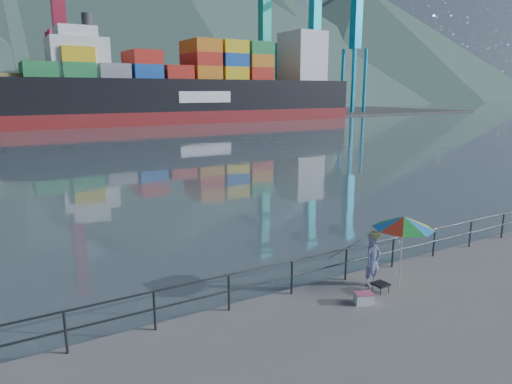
# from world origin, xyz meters

# --- Properties ---
(harbor_water) EXTENTS (500.00, 280.00, 0.00)m
(harbor_water) POSITION_xyz_m (0.00, 130.00, 0.00)
(harbor_water) COLOR slate
(harbor_water) RESTS_ON ground
(far_dock) EXTENTS (200.00, 40.00, 0.40)m
(far_dock) POSITION_xyz_m (10.00, 93.00, 0.00)
(far_dock) COLOR #514F4C
(far_dock) RESTS_ON ground
(guardrail) EXTENTS (22.00, 0.06, 1.03)m
(guardrail) POSITION_xyz_m (0.00, 1.70, 0.52)
(guardrail) COLOR #2D3033
(guardrail) RESTS_ON ground
(mountains) EXTENTS (600.00, 332.80, 80.00)m
(mountains) POSITION_xyz_m (38.82, 207.75, 35.55)
(mountains) COLOR #385147
(mountains) RESTS_ON ground
(port_cranes) EXTENTS (116.00, 28.00, 38.40)m
(port_cranes) POSITION_xyz_m (31.00, 84.00, 16.00)
(port_cranes) COLOR #AC172F
(port_cranes) RESTS_ON ground
(container_stacks) EXTENTS (58.00, 8.40, 7.80)m
(container_stacks) POSITION_xyz_m (34.46, 93.66, 2.94)
(container_stacks) COLOR #194CA5
(container_stacks) RESTS_ON ground
(fisherman) EXTENTS (0.58, 0.40, 1.52)m
(fisherman) POSITION_xyz_m (1.41, 0.99, 0.76)
(fisherman) COLOR navy
(fisherman) RESTS_ON ground
(beach_umbrella) EXTENTS (1.87, 1.87, 2.16)m
(beach_umbrella) POSITION_xyz_m (2.03, 0.51, 1.97)
(beach_umbrella) COLOR white
(beach_umbrella) RESTS_ON ground
(folding_stool) EXTENTS (0.43, 0.43, 0.27)m
(folding_stool) POSITION_xyz_m (1.28, 0.51, 0.14)
(folding_stool) COLOR black
(folding_stool) RESTS_ON ground
(cooler_bag) EXTENTS (0.57, 0.48, 0.28)m
(cooler_bag) POSITION_xyz_m (0.35, 0.21, 0.14)
(cooler_bag) COLOR white
(cooler_bag) RESTS_ON ground
(fishing_rod) EXTENTS (0.23, 1.63, 1.16)m
(fishing_rod) POSITION_xyz_m (1.05, 1.87, 0.00)
(fishing_rod) COLOR black
(fishing_rod) RESTS_ON ground
(container_ship) EXTENTS (65.89, 10.98, 18.10)m
(container_ship) POSITION_xyz_m (27.81, 73.87, 5.79)
(container_ship) COLOR maroon
(container_ship) RESTS_ON ground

